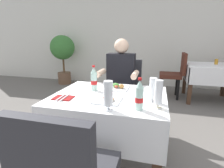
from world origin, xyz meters
TOP-DOWN VIEW (x-y plane):
  - back_wall at (0.00, 3.49)m, footprint 11.00×0.12m
  - main_dining_table at (0.11, 0.16)m, footprint 1.04×0.84m
  - chair_far_diner_seat at (0.11, 0.97)m, footprint 0.44×0.50m
  - seated_diner_far at (0.06, 0.86)m, footprint 0.50×0.46m
  - plate_near_camera at (0.14, 0.00)m, footprint 0.22×0.22m
  - plate_far_diner at (0.13, 0.38)m, footprint 0.23×0.23m
  - beer_glass_left at (0.19, -0.18)m, footprint 0.07×0.07m
  - beer_glass_middle at (0.54, -0.05)m, footprint 0.07×0.07m
  - beer_glass_right at (0.50, 0.07)m, footprint 0.07×0.07m
  - cola_bottle_primary at (0.41, -0.12)m, footprint 0.06×0.06m
  - cola_bottle_secondary at (-0.08, 0.26)m, footprint 0.06×0.06m
  - napkin_cutlery_set at (-0.26, -0.04)m, footprint 0.18×0.19m
  - background_dining_table at (1.58, 2.52)m, footprint 0.93×0.85m
  - background_chair_left at (0.90, 2.52)m, footprint 0.50×0.44m
  - background_table_tumbler at (1.68, 2.57)m, footprint 0.06×0.06m
  - potted_plant_corner at (-2.01, 3.01)m, footprint 0.66×0.66m

SIDE VIEW (x-z plane):
  - chair_far_diner_seat at x=0.11m, z-range 0.07..1.04m
  - background_chair_left at x=0.90m, z-range 0.07..1.04m
  - background_dining_table at x=1.58m, z-range 0.19..0.94m
  - main_dining_table at x=0.11m, z-range 0.20..0.94m
  - seated_diner_far at x=0.06m, z-range 0.08..1.34m
  - napkin_cutlery_set at x=-0.26m, z-range 0.75..0.76m
  - plate_near_camera at x=0.14m, z-range 0.74..0.79m
  - plate_far_diner at x=0.13m, z-range 0.74..0.80m
  - background_table_tumbler at x=1.68m, z-range 0.75..0.86m
  - beer_glass_right at x=0.50m, z-range 0.75..0.96m
  - cola_bottle_primary at x=0.41m, z-range 0.73..0.98m
  - cola_bottle_secondary at x=-0.08m, z-range 0.73..0.99m
  - beer_glass_left at x=0.19m, z-range 0.75..0.97m
  - beer_glass_middle at x=0.54m, z-range 0.76..0.97m
  - potted_plant_corner at x=-2.01m, z-range 0.23..1.58m
  - back_wall at x=0.00m, z-range 0.00..2.82m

